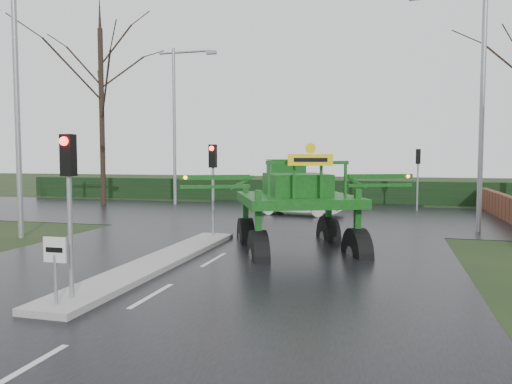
% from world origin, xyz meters
% --- Properties ---
extents(ground, '(140.00, 140.00, 0.00)m').
position_xyz_m(ground, '(0.00, 0.00, 0.00)').
color(ground, black).
rests_on(ground, ground).
extents(road_main, '(14.00, 80.00, 0.02)m').
position_xyz_m(road_main, '(0.00, 10.00, 0.00)').
color(road_main, black).
rests_on(road_main, ground).
extents(road_cross, '(80.00, 12.00, 0.02)m').
position_xyz_m(road_cross, '(0.00, 16.00, 0.01)').
color(road_cross, black).
rests_on(road_cross, ground).
extents(median_island, '(1.20, 10.00, 0.16)m').
position_xyz_m(median_island, '(-1.30, 3.00, 0.09)').
color(median_island, gray).
rests_on(median_island, ground).
extents(hedge_row, '(44.00, 0.90, 1.50)m').
position_xyz_m(hedge_row, '(0.00, 24.00, 0.75)').
color(hedge_row, black).
rests_on(hedge_row, ground).
extents(brick_wall, '(0.40, 20.00, 1.20)m').
position_xyz_m(brick_wall, '(10.50, 16.00, 0.60)').
color(brick_wall, '#592D1E').
rests_on(brick_wall, ground).
extents(keep_left_sign, '(0.50, 0.07, 1.35)m').
position_xyz_m(keep_left_sign, '(-1.30, -1.50, 1.06)').
color(keep_left_sign, gray).
rests_on(keep_left_sign, ground).
extents(traffic_signal_near, '(0.26, 0.33, 3.52)m').
position_xyz_m(traffic_signal_near, '(-1.30, -1.01, 2.59)').
color(traffic_signal_near, gray).
rests_on(traffic_signal_near, ground).
extents(traffic_signal_mid, '(0.26, 0.33, 3.52)m').
position_xyz_m(traffic_signal_mid, '(-1.30, 7.49, 2.59)').
color(traffic_signal_mid, gray).
rests_on(traffic_signal_mid, ground).
extents(traffic_signal_far, '(0.26, 0.33, 3.52)m').
position_xyz_m(traffic_signal_far, '(6.50, 20.01, 2.59)').
color(traffic_signal_far, gray).
rests_on(traffic_signal_far, ground).
extents(street_light_left_near, '(3.85, 0.30, 10.00)m').
position_xyz_m(street_light_left_near, '(-8.19, 6.00, 5.99)').
color(street_light_left_near, gray).
rests_on(street_light_left_near, ground).
extents(street_light_right, '(3.85, 0.30, 10.00)m').
position_xyz_m(street_light_right, '(8.19, 12.00, 5.99)').
color(street_light_right, gray).
rests_on(street_light_right, ground).
extents(street_light_left_far, '(3.85, 0.30, 10.00)m').
position_xyz_m(street_light_left_far, '(-8.19, 20.00, 5.99)').
color(street_light_left_far, gray).
rests_on(street_light_left_far, ground).
extents(tree_left_far, '(7.70, 7.70, 13.26)m').
position_xyz_m(tree_left_far, '(-12.50, 18.00, 7.15)').
color(tree_left_far, black).
rests_on(tree_left_far, ground).
extents(crop_sprayer, '(7.20, 5.86, 4.34)m').
position_xyz_m(crop_sprayer, '(1.12, 4.80, 2.06)').
color(crop_sprayer, black).
rests_on(crop_sprayer, ground).
extents(white_sedan, '(4.78, 2.24, 1.52)m').
position_xyz_m(white_sedan, '(0.30, 16.14, 0.00)').
color(white_sedan, silver).
rests_on(white_sedan, ground).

